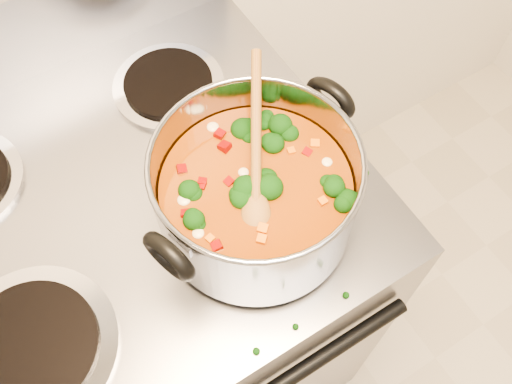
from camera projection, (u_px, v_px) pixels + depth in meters
electric_range at (155, 298)px, 1.26m from camera, size 0.76×0.69×1.08m
stockpot at (256, 193)px, 0.77m from camera, size 0.34×0.28×0.17m
wooden_spoon at (256, 172)px, 0.74m from camera, size 0.15×0.22×0.10m
cooktop_crumbs at (269, 213)px, 0.85m from camera, size 0.36×0.27×0.01m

